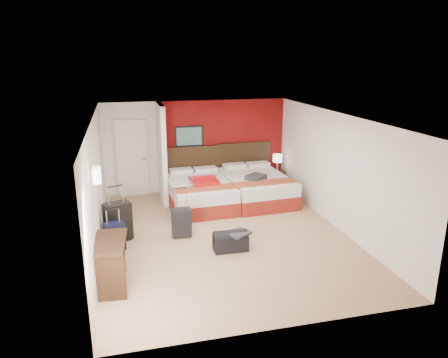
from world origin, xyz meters
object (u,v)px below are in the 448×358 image
object	(u,v)px
duffel_bag	(230,242)
nightstand	(277,180)
bed_left	(199,193)
red_suitcase_open	(204,180)
desk	(111,264)
bed_right	(256,188)
suitcase_charcoal	(182,224)
suitcase_black	(118,223)
table_lamp	(277,163)
suitcase_navy	(115,238)

from	to	relation	value
duffel_bag	nightstand	bearing A→B (deg)	57.40
bed_left	red_suitcase_open	xyz separation A→B (m)	(0.10, -0.10, 0.37)
red_suitcase_open	desk	size ratio (longest dim) A/B	0.86
bed_right	red_suitcase_open	bearing A→B (deg)	-176.72
suitcase_charcoal	suitcase_black	bearing A→B (deg)	175.15
table_lamp	suitcase_navy	size ratio (longest dim) A/B	0.86
suitcase_charcoal	suitcase_navy	xyz separation A→B (m)	(-1.35, -0.33, -0.02)
table_lamp	duffel_bag	bearing A→B (deg)	-123.09
bed_right	nightstand	size ratio (longest dim) A/B	4.16
bed_left	desk	bearing A→B (deg)	-123.96
red_suitcase_open	suitcase_black	bearing A→B (deg)	-148.71
nightstand	suitcase_charcoal	size ratio (longest dim) A/B	0.90
bed_right	red_suitcase_open	size ratio (longest dim) A/B	2.58
table_lamp	nightstand	bearing A→B (deg)	0.00
suitcase_navy	red_suitcase_open	bearing A→B (deg)	32.64
bed_right	nightstand	distance (m)	1.18
table_lamp	duffel_bag	distance (m)	4.20
bed_left	suitcase_black	world-z (taller)	suitcase_black
suitcase_navy	table_lamp	bearing A→B (deg)	23.33
table_lamp	suitcase_black	xyz separation A→B (m)	(-4.38, -2.50, -0.38)
suitcase_navy	duffel_bag	world-z (taller)	suitcase_navy
table_lamp	bed_right	bearing A→B (deg)	-138.55
bed_right	suitcase_charcoal	distance (m)	2.90
red_suitcase_open	duffel_bag	distance (m)	2.59
bed_left	duffel_bag	size ratio (longest dim) A/B	3.24
bed_right	suitcase_black	distance (m)	3.90
suitcase_charcoal	red_suitcase_open	bearing A→B (deg)	65.67
suitcase_charcoal	desk	bearing A→B (deg)	-128.09
bed_left	nightstand	xyz separation A→B (m)	(2.39, 0.85, -0.06)
bed_right	suitcase_charcoal	xyz separation A→B (m)	(-2.22, -1.86, -0.04)
bed_right	suitcase_charcoal	size ratio (longest dim) A/B	3.76
table_lamp	suitcase_navy	bearing A→B (deg)	-146.33
suitcase_charcoal	suitcase_navy	distance (m)	1.39
nightstand	desk	xyz separation A→B (m)	(-4.49, -4.33, 0.15)
nightstand	suitcase_black	world-z (taller)	suitcase_black
nightstand	duffel_bag	world-z (taller)	nightstand
nightstand	table_lamp	distance (m)	0.50
bed_right	table_lamp	bearing A→B (deg)	37.69
desk	bed_right	bearing A→B (deg)	49.48
suitcase_navy	suitcase_charcoal	bearing A→B (deg)	3.35
nightstand	bed_left	bearing A→B (deg)	-156.49
nightstand	table_lamp	xyz separation A→B (m)	(0.00, 0.00, 0.50)
red_suitcase_open	suitcase_black	world-z (taller)	suitcase_black
suitcase_navy	bed_left	bearing A→B (deg)	35.38
duffel_bag	table_lamp	bearing A→B (deg)	57.40
bed_right	duffel_bag	world-z (taller)	bed_right
table_lamp	desk	bearing A→B (deg)	-136.06
bed_right	duffel_bag	distance (m)	3.05
bed_right	suitcase_navy	distance (m)	4.19
suitcase_navy	duffel_bag	bearing A→B (deg)	-23.59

